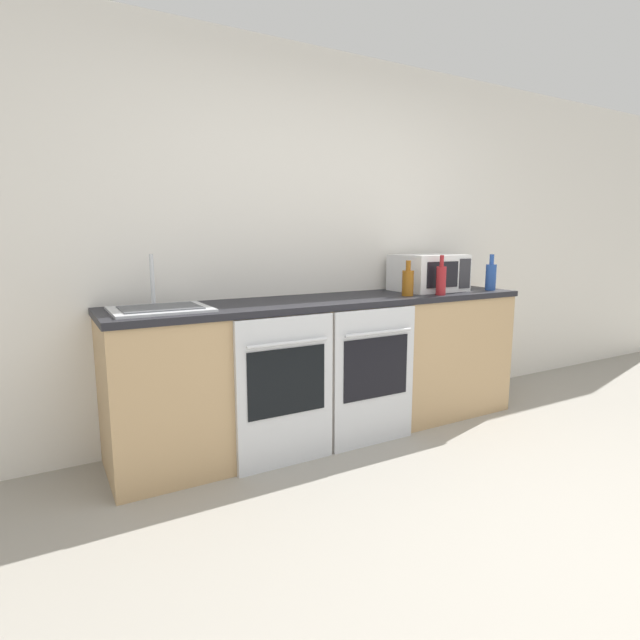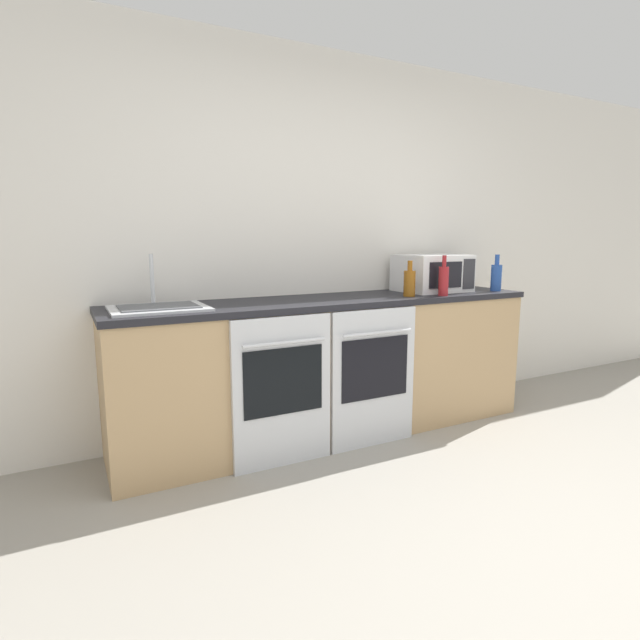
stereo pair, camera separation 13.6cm
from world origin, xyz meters
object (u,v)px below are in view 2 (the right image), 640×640
at_px(oven_right, 374,377).
at_px(bottle_amber, 409,282).
at_px(bottle_blue, 496,277).
at_px(sink, 158,307).
at_px(bottle_red, 444,280).
at_px(oven_left, 283,391).
at_px(kettle, 461,273).
at_px(microwave, 432,273).

relative_size(oven_right, bottle_amber, 3.66).
distance_m(oven_right, bottle_blue, 1.33).
bearing_deg(sink, oven_right, -13.37).
bearing_deg(sink, bottle_red, -6.30).
height_order(oven_left, oven_right, same).
xyz_separation_m(oven_left, bottle_amber, (1.02, 0.17, 0.58)).
xyz_separation_m(oven_right, kettle, (1.17, 0.51, 0.59)).
bearing_deg(oven_left, bottle_blue, 4.71).
xyz_separation_m(oven_right, bottle_red, (0.62, 0.09, 0.59)).
height_order(oven_left, microwave, microwave).
bearing_deg(sink, microwave, 1.71).
height_order(oven_right, sink, sink).
height_order(oven_right, bottle_blue, bottle_blue).
xyz_separation_m(oven_left, oven_right, (0.63, 0.00, 0.00)).
xyz_separation_m(oven_left, kettle, (1.80, 0.51, 0.59)).
distance_m(oven_right, microwave, 1.03).
distance_m(oven_left, bottle_amber, 1.18).
bearing_deg(oven_right, bottle_red, 8.27).
distance_m(oven_left, sink, 0.85).
relative_size(bottle_blue, bottle_red, 0.98).
distance_m(bottle_amber, bottle_blue, 0.79).
height_order(oven_left, sink, sink).
relative_size(microwave, bottle_red, 1.75).
relative_size(oven_right, kettle, 3.91).
height_order(microwave, bottle_red, bottle_red).
distance_m(bottle_amber, kettle, 0.85).
xyz_separation_m(bottle_blue, kettle, (-0.01, 0.36, 0.00)).
bearing_deg(sink, bottle_amber, -4.46).
xyz_separation_m(oven_left, bottle_blue, (1.81, 0.15, 0.59)).
relative_size(oven_left, oven_right, 1.00).
relative_size(bottle_amber, bottle_red, 0.88).
distance_m(oven_right, bottle_red, 0.86).
height_order(bottle_amber, bottle_red, bottle_red).
bearing_deg(oven_left, bottle_red, 4.13).
height_order(oven_left, bottle_amber, bottle_amber).
relative_size(oven_left, microwave, 1.83).
height_order(microwave, sink, sink).
bearing_deg(microwave, bottle_red, -114.46).
height_order(bottle_amber, kettle, bottle_amber).
relative_size(oven_right, microwave, 1.83).
xyz_separation_m(microwave, bottle_blue, (0.44, -0.21, -0.03)).
bearing_deg(oven_right, sink, 166.63).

